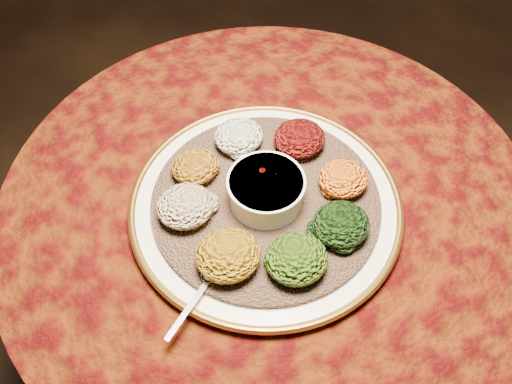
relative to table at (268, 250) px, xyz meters
name	(u,v)px	position (x,y,z in m)	size (l,w,h in m)	color
table	(268,250)	(0.00, 0.00, 0.00)	(0.96, 0.96, 0.73)	black
platter	(266,206)	(-0.02, -0.02, 0.19)	(0.48, 0.48, 0.02)	white
injera	(266,202)	(-0.02, -0.02, 0.20)	(0.39, 0.39, 0.01)	brown
stew_bowl	(266,189)	(-0.02, -0.02, 0.24)	(0.13, 0.13, 0.05)	white
spoon	(209,279)	(-0.16, -0.12, 0.21)	(0.12, 0.09, 0.01)	silver
portion_ayib	(239,136)	(-0.01, 0.12, 0.23)	(0.09, 0.08, 0.04)	white
portion_kitfo	(299,138)	(0.09, 0.06, 0.23)	(0.09, 0.09, 0.04)	black
portion_tikil	(343,179)	(0.11, -0.05, 0.23)	(0.09, 0.08, 0.04)	#AE800E
portion_gomen	(341,224)	(0.06, -0.13, 0.23)	(0.09, 0.09, 0.04)	black
portion_mixveg	(296,259)	(-0.03, -0.15, 0.23)	(0.10, 0.09, 0.05)	#A6470A
portion_kik	(228,255)	(-0.12, -0.10, 0.23)	(0.10, 0.10, 0.05)	#9C6E0D
portion_timatim	(185,206)	(-0.15, 0.01, 0.23)	(0.10, 0.09, 0.05)	maroon
portion_shiro	(195,166)	(-0.10, 0.08, 0.23)	(0.08, 0.08, 0.04)	#A36613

